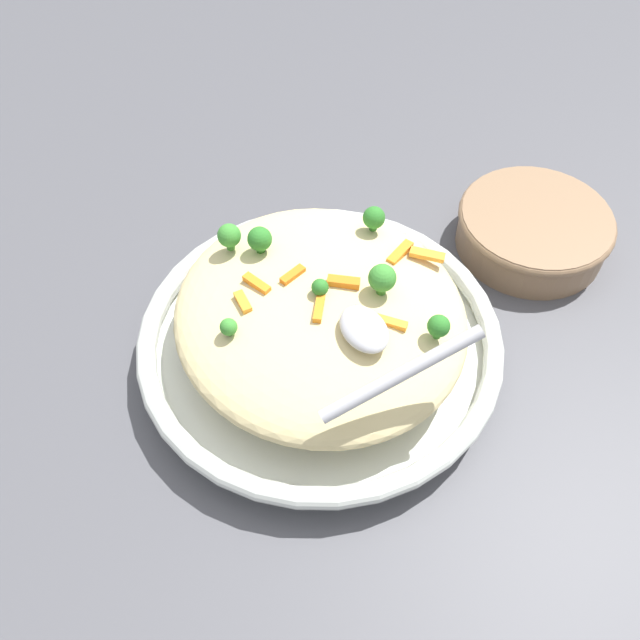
# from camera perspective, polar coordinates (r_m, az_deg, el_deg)

# --- Properties ---
(ground_plane) EXTENTS (2.40, 2.40, 0.00)m
(ground_plane) POSITION_cam_1_polar(r_m,az_deg,el_deg) (0.72, 0.00, -3.03)
(ground_plane) COLOR #4C4C51
(serving_bowl) EXTENTS (0.37, 0.37, 0.05)m
(serving_bowl) POSITION_cam_1_polar(r_m,az_deg,el_deg) (0.70, 0.00, -1.85)
(serving_bowl) COLOR silver
(serving_bowl) RESTS_ON ground_plane
(pasta_mound) EXTENTS (0.30, 0.28, 0.06)m
(pasta_mound) POSITION_cam_1_polar(r_m,az_deg,el_deg) (0.66, 0.00, 0.52)
(pasta_mound) COLOR #DBC689
(pasta_mound) RESTS_ON serving_bowl
(carrot_piece_0) EXTENTS (0.04, 0.02, 0.01)m
(carrot_piece_0) POSITION_cam_1_polar(r_m,az_deg,el_deg) (0.61, 3.99, -0.21)
(carrot_piece_0) COLOR orange
(carrot_piece_0) RESTS_ON pasta_mound
(carrot_piece_1) EXTENTS (0.03, 0.03, 0.01)m
(carrot_piece_1) POSITION_cam_1_polar(r_m,az_deg,el_deg) (0.64, 1.95, 3.28)
(carrot_piece_1) COLOR orange
(carrot_piece_1) RESTS_ON pasta_mound
(carrot_piece_2) EXTENTS (0.03, 0.03, 0.01)m
(carrot_piece_2) POSITION_cam_1_polar(r_m,az_deg,el_deg) (0.69, 8.89, 5.66)
(carrot_piece_2) COLOR orange
(carrot_piece_2) RESTS_ON pasta_mound
(carrot_piece_3) EXTENTS (0.03, 0.01, 0.01)m
(carrot_piece_3) POSITION_cam_1_polar(r_m,az_deg,el_deg) (0.64, -6.53, 1.52)
(carrot_piece_3) COLOR orange
(carrot_piece_3) RESTS_ON pasta_mound
(carrot_piece_4) EXTENTS (0.03, 0.02, 0.01)m
(carrot_piece_4) POSITION_cam_1_polar(r_m,az_deg,el_deg) (0.65, -5.36, 3.07)
(carrot_piece_4) COLOR orange
(carrot_piece_4) RESTS_ON pasta_mound
(carrot_piece_5) EXTENTS (0.03, 0.03, 0.01)m
(carrot_piece_5) POSITION_cam_1_polar(r_m,az_deg,el_deg) (0.62, 5.96, -0.20)
(carrot_piece_5) COLOR orange
(carrot_piece_5) RESTS_ON pasta_mound
(carrot_piece_6) EXTENTS (0.02, 0.04, 0.01)m
(carrot_piece_6) POSITION_cam_1_polar(r_m,az_deg,el_deg) (0.68, 6.78, 5.68)
(carrot_piece_6) COLOR orange
(carrot_piece_6) RESTS_ON pasta_mound
(carrot_piece_7) EXTENTS (0.03, 0.02, 0.01)m
(carrot_piece_7) POSITION_cam_1_polar(r_m,az_deg,el_deg) (0.62, -0.07, 1.03)
(carrot_piece_7) COLOR orange
(carrot_piece_7) RESTS_ON pasta_mound
(carrot_piece_8) EXTENTS (0.02, 0.03, 0.01)m
(carrot_piece_8) POSITION_cam_1_polar(r_m,az_deg,el_deg) (0.65, -2.32, 3.80)
(carrot_piece_8) COLOR orange
(carrot_piece_8) RESTS_ON pasta_mound
(broccoli_floret_0) EXTENTS (0.03, 0.03, 0.03)m
(broccoli_floret_0) POSITION_cam_1_polar(r_m,az_deg,el_deg) (0.63, 5.27, 3.51)
(broccoli_floret_0) COLOR #377928
(broccoli_floret_0) RESTS_ON pasta_mound
(broccoli_floret_1) EXTENTS (0.02, 0.02, 0.03)m
(broccoli_floret_1) POSITION_cam_1_polar(r_m,az_deg,el_deg) (0.70, 4.58, 8.59)
(broccoli_floret_1) COLOR #296820
(broccoli_floret_1) RESTS_ON pasta_mound
(broccoli_floret_2) EXTENTS (0.02, 0.02, 0.03)m
(broccoli_floret_2) POSITION_cam_1_polar(r_m,az_deg,el_deg) (0.67, -5.11, 6.79)
(broccoli_floret_2) COLOR #296820
(broccoli_floret_2) RESTS_ON pasta_mound
(broccoli_floret_3) EXTENTS (0.02, 0.02, 0.02)m
(broccoli_floret_3) POSITION_cam_1_polar(r_m,az_deg,el_deg) (0.61, -7.69, -0.66)
(broccoli_floret_3) COLOR #377928
(broccoli_floret_3) RESTS_ON pasta_mound
(broccoli_floret_4) EXTENTS (0.02, 0.02, 0.03)m
(broccoli_floret_4) POSITION_cam_1_polar(r_m,az_deg,el_deg) (0.68, -7.68, 7.05)
(broccoli_floret_4) COLOR #377928
(broccoli_floret_4) RESTS_ON pasta_mound
(broccoli_floret_5) EXTENTS (0.02, 0.02, 0.02)m
(broccoli_floret_5) POSITION_cam_1_polar(r_m,az_deg,el_deg) (0.63, -0.12, 3.11)
(broccoli_floret_5) COLOR #296820
(broccoli_floret_5) RESTS_ON pasta_mound
(broccoli_floret_6) EXTENTS (0.02, 0.02, 0.03)m
(broccoli_floret_6) POSITION_cam_1_polar(r_m,az_deg,el_deg) (0.61, 9.99, -0.53)
(broccoli_floret_6) COLOR #296820
(broccoli_floret_6) RESTS_ON pasta_mound
(serving_spoon) EXTENTS (0.11, 0.14, 0.06)m
(serving_spoon) POSITION_cam_1_polar(r_m,az_deg,el_deg) (0.58, 4.75, -1.99)
(serving_spoon) COLOR #B7B7BC
(serving_spoon) RESTS_ON pasta_mound
(companion_bowl) EXTENTS (0.18, 0.18, 0.05)m
(companion_bowl) POSITION_cam_1_polar(r_m,az_deg,el_deg) (0.84, 17.59, 7.42)
(companion_bowl) COLOR #8C6B4C
(companion_bowl) RESTS_ON ground_plane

